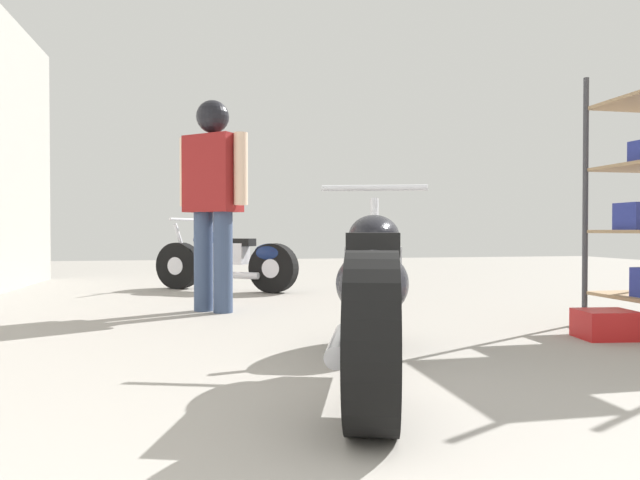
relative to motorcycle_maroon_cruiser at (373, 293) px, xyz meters
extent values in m
plane|color=gray|center=(-0.13, 1.91, -0.41)|extent=(19.00, 19.00, 0.00)
cylinder|color=#38383D|center=(2.04, 1.29, 0.51)|extent=(0.04, 0.04, 1.84)
cylinder|color=black|center=(0.22, 0.72, -0.09)|extent=(0.35, 0.65, 0.63)
cylinder|color=silver|center=(0.22, 0.72, -0.09)|extent=(0.25, 0.28, 0.24)
cylinder|color=black|center=(-0.19, -0.64, -0.09)|extent=(0.35, 0.65, 0.63)
cylinder|color=silver|center=(-0.19, -0.64, -0.09)|extent=(0.25, 0.28, 0.24)
cube|color=silver|center=(0.02, 0.04, 0.08)|extent=(0.41, 0.67, 0.27)
ellipsoid|color=black|center=(0.08, 0.25, 0.26)|extent=(0.39, 0.56, 0.22)
cube|color=black|center=(-0.04, -0.13, 0.23)|extent=(0.34, 0.51, 0.10)
ellipsoid|color=black|center=(-0.18, -0.59, 0.10)|extent=(0.37, 0.49, 0.24)
cylinder|color=silver|center=(0.21, 0.69, 0.20)|extent=(0.12, 0.25, 0.57)
cylinder|color=silver|center=(0.20, 0.65, 0.53)|extent=(0.59, 0.21, 0.04)
cylinder|color=silver|center=(-0.20, -0.20, -0.19)|extent=(0.24, 0.54, 0.09)
cylinder|color=black|center=(-1.08, 4.51, -0.13)|extent=(0.55, 0.43, 0.55)
cylinder|color=silver|center=(-1.08, 4.51, -0.13)|extent=(0.27, 0.25, 0.21)
cylinder|color=black|center=(-0.02, 3.84, -0.13)|extent=(0.55, 0.43, 0.55)
cylinder|color=silver|center=(-0.02, 3.84, -0.13)|extent=(0.27, 0.25, 0.21)
cube|color=silver|center=(-0.55, 4.17, 0.02)|extent=(0.58, 0.47, 0.24)
ellipsoid|color=navy|center=(-0.71, 4.28, 0.18)|extent=(0.50, 0.43, 0.19)
cube|color=black|center=(-0.42, 4.09, 0.15)|extent=(0.45, 0.38, 0.09)
ellipsoid|color=navy|center=(-0.05, 3.86, 0.04)|extent=(0.44, 0.39, 0.21)
cylinder|color=silver|center=(-1.05, 4.49, 0.13)|extent=(0.21, 0.15, 0.50)
cylinder|color=silver|center=(-1.02, 4.47, 0.42)|extent=(0.31, 0.47, 0.03)
cylinder|color=silver|center=(-0.39, 3.93, -0.22)|extent=(0.44, 0.32, 0.08)
cylinder|color=#384766|center=(-0.62, 2.38, 0.02)|extent=(0.23, 0.23, 0.85)
cylinder|color=#384766|center=(-0.78, 2.52, 0.02)|extent=(0.23, 0.23, 0.85)
cube|color=maroon|center=(-0.70, 2.45, 0.77)|extent=(0.53, 0.50, 0.65)
cylinder|color=beige|center=(-0.47, 2.26, 0.80)|extent=(0.16, 0.16, 0.60)
cylinder|color=beige|center=(-0.92, 2.64, 0.80)|extent=(0.16, 0.16, 0.60)
sphere|color=black|center=(-0.70, 2.45, 1.24)|extent=(0.24, 0.24, 0.24)
sphere|color=black|center=(-0.70, 2.45, 1.26)|extent=(0.28, 0.28, 0.28)
cube|color=#B21919|center=(1.77, 0.72, -0.32)|extent=(0.37, 0.32, 0.18)
camera|label=1|loc=(-0.75, -2.52, 0.29)|focal=32.06mm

